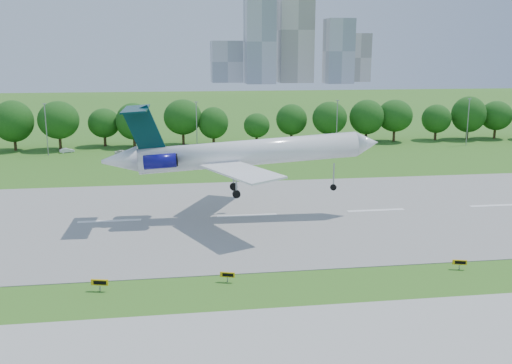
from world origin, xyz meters
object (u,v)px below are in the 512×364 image
object	(u,v)px
airliner	(235,153)
service_vehicle_b	(122,153)
taxi_sign_left	(100,283)
service_vehicle_a	(67,150)

from	to	relation	value
airliner	service_vehicle_b	world-z (taller)	airliner
taxi_sign_left	service_vehicle_b	distance (m)	79.78
service_vehicle_a	service_vehicle_b	world-z (taller)	service_vehicle_b
airliner	taxi_sign_left	world-z (taller)	airliner
airliner	service_vehicle_a	size ratio (longest dim) A/B	12.13
airliner	service_vehicle_a	xyz separation A→B (m)	(-34.67, 60.22, -9.05)
taxi_sign_left	service_vehicle_b	xyz separation A→B (m)	(-4.34, 79.66, -0.29)
airliner	taxi_sign_left	distance (m)	31.26
taxi_sign_left	service_vehicle_a	xyz separation A→B (m)	(-17.98, 85.19, -0.37)
service_vehicle_b	service_vehicle_a	bearing A→B (deg)	97.82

